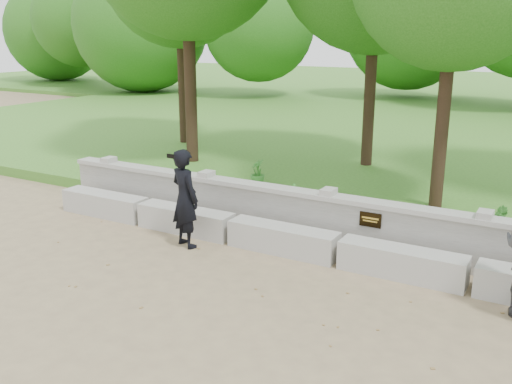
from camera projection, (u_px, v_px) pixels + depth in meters
ground at (284, 313)px, 7.47m from camera, size 80.00×80.00×0.00m
lawn at (474, 137)px, 19.13m from camera, size 40.00×22.00×0.25m
concrete_bench at (339, 250)px, 9.00m from camera, size 11.90×0.45×0.45m
parapet_wall at (355, 224)px, 9.52m from camera, size 12.50×0.35×0.90m
man_main at (185, 198)px, 9.59m from camera, size 0.72×0.67×1.70m
shrub_a at (293, 198)px, 10.81m from camera, size 0.33×0.28×0.53m
shrub_b at (498, 223)px, 9.34m from camera, size 0.31×0.35×0.56m
shrub_d at (258, 173)px, 12.63m from camera, size 0.44×0.44×0.59m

